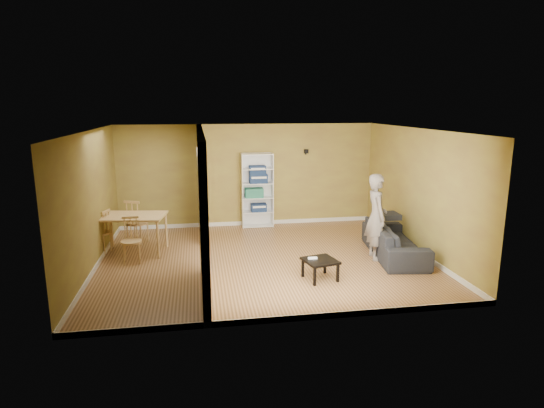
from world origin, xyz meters
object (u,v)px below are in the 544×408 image
(sofa, at_px, (395,236))
(dining_table, at_px, (133,219))
(person, at_px, (377,209))
(bookshelf, at_px, (257,190))
(coffee_table, at_px, (320,263))
(chair_far, at_px, (137,222))
(chair_left, at_px, (100,232))
(chair_near, at_px, (131,240))

(sofa, relative_size, dining_table, 1.70)
(person, xyz_separation_m, bookshelf, (-2.03, 2.89, -0.08))
(coffee_table, bearing_deg, chair_far, 141.85)
(sofa, xyz_separation_m, chair_far, (-5.34, 1.72, 0.09))
(bookshelf, relative_size, coffee_table, 3.41)
(sofa, height_order, chair_left, chair_left)
(person, bearing_deg, dining_table, 80.74)
(dining_table, relative_size, chair_far, 1.26)
(chair_left, bearing_deg, person, 94.33)
(bookshelf, distance_m, dining_table, 3.33)
(coffee_table, xyz_separation_m, dining_table, (-3.48, 2.10, 0.42))
(coffee_table, xyz_separation_m, chair_far, (-3.48, 2.74, 0.20))
(person, relative_size, chair_near, 2.26)
(bookshelf, relative_size, chair_near, 2.09)
(person, height_order, chair_left, person)
(chair_near, xyz_separation_m, chair_far, (-0.03, 1.24, 0.06))
(chair_left, relative_size, chair_far, 0.91)
(chair_near, relative_size, chair_far, 0.88)
(chair_left, bearing_deg, chair_near, 63.43)
(chair_left, xyz_separation_m, chair_far, (0.69, 0.56, 0.05))
(person, relative_size, chair_left, 2.18)
(chair_left, bearing_deg, sofa, 96.01)
(dining_table, bearing_deg, sofa, -11.50)
(sofa, height_order, chair_near, chair_near)
(chair_near, bearing_deg, dining_table, 87.90)
(chair_far, bearing_deg, person, -178.86)
(person, distance_m, dining_table, 5.03)
(person, bearing_deg, coffee_table, 127.86)
(dining_table, distance_m, chair_near, 0.67)
(bookshelf, relative_size, chair_far, 1.83)
(sofa, bearing_deg, person, 108.15)
(sofa, bearing_deg, chair_left, 87.03)
(bookshelf, distance_m, chair_near, 3.69)
(bookshelf, bearing_deg, chair_left, -155.02)
(bookshelf, xyz_separation_m, chair_near, (-2.82, -2.33, -0.49))
(bookshelf, xyz_separation_m, coffee_table, (0.63, -3.82, -0.63))
(bookshelf, xyz_separation_m, chair_far, (-2.85, -1.09, -0.43))
(sofa, relative_size, bookshelf, 1.18)
(chair_left, height_order, chair_near, chair_left)
(bookshelf, bearing_deg, chair_near, -140.41)
(coffee_table, height_order, chair_left, chair_left)
(sofa, xyz_separation_m, dining_table, (-5.34, 1.09, 0.31))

